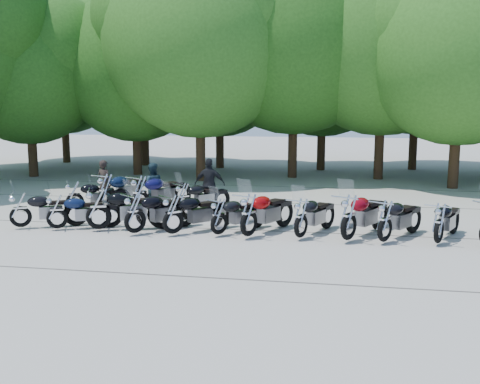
% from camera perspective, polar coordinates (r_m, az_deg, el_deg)
% --- Properties ---
extents(ground, '(90.00, 90.00, 0.00)m').
position_cam_1_polar(ground, '(14.72, -1.02, -5.15)').
color(ground, '#9C978D').
rests_on(ground, ground).
extents(tree_1, '(6.97, 6.97, 8.55)m').
position_cam_1_polar(tree_1, '(29.28, -20.75, 11.36)').
color(tree_1, '#3A2614').
rests_on(tree_1, ground).
extents(tree_2, '(7.31, 7.31, 8.97)m').
position_cam_1_polar(tree_2, '(28.69, -10.64, 12.35)').
color(tree_2, '#3A2614').
rests_on(tree_2, ground).
extents(tree_3, '(8.70, 8.70, 10.67)m').
position_cam_1_polar(tree_3, '(26.15, -4.15, 15.02)').
color(tree_3, '#3A2614').
rests_on(tree_3, ground).
extents(tree_4, '(9.13, 9.13, 11.20)m').
position_cam_1_polar(tree_4, '(27.34, 5.53, 15.41)').
color(tree_4, '#3A2614').
rests_on(tree_4, ground).
extents(tree_5, '(9.04, 9.04, 11.10)m').
position_cam_1_polar(tree_5, '(27.43, 14.37, 15.02)').
color(tree_5, '#3A2614').
rests_on(tree_5, ground).
extents(tree_6, '(8.00, 8.00, 9.82)m').
position_cam_1_polar(tree_6, '(25.37, 21.53, 13.45)').
color(tree_6, '#3A2614').
rests_on(tree_6, ground).
extents(tree_9, '(7.59, 7.59, 9.32)m').
position_cam_1_polar(tree_9, '(35.58, -17.60, 11.77)').
color(tree_9, '#3A2614').
rests_on(tree_9, ground).
extents(tree_10, '(7.78, 7.78, 9.55)m').
position_cam_1_polar(tree_10, '(32.94, -9.81, 12.54)').
color(tree_10, '#3A2614').
rests_on(tree_10, ground).
extents(tree_11, '(7.56, 7.56, 9.28)m').
position_cam_1_polar(tree_11, '(31.17, -2.10, 12.57)').
color(tree_11, '#3A2614').
rests_on(tree_11, ground).
extents(tree_12, '(7.88, 7.88, 9.67)m').
position_cam_1_polar(tree_12, '(30.55, 8.44, 12.97)').
color(tree_12, '#3A2614').
rests_on(tree_12, ground).
extents(tree_13, '(8.31, 8.31, 10.20)m').
position_cam_1_polar(tree_13, '(31.81, 17.58, 13.06)').
color(tree_13, '#3A2614').
rests_on(tree_13, ground).
extents(motorcycle_0, '(2.20, 1.52, 1.21)m').
position_cam_1_polar(motorcycle_0, '(17.31, -21.43, -1.58)').
color(motorcycle_0, black).
rests_on(motorcycle_0, ground).
extents(motorcycle_1, '(2.14, 1.44, 1.17)m').
position_cam_1_polar(motorcycle_1, '(16.78, -18.12, -1.79)').
color(motorcycle_1, '#0B1532').
rests_on(motorcycle_1, ground).
extents(motorcycle_2, '(2.58, 1.62, 1.40)m').
position_cam_1_polar(motorcycle_2, '(16.30, -14.19, -1.51)').
color(motorcycle_2, black).
rests_on(motorcycle_2, ground).
extents(motorcycle_3, '(2.02, 2.24, 1.31)m').
position_cam_1_polar(motorcycle_3, '(15.64, -10.63, -2.00)').
color(motorcycle_3, black).
rests_on(motorcycle_3, ground).
extents(motorcycle_4, '(2.06, 2.13, 1.28)m').
position_cam_1_polar(motorcycle_4, '(15.39, -6.83, -2.13)').
color(motorcycle_4, black).
rests_on(motorcycle_4, ground).
extents(motorcycle_5, '(1.71, 2.07, 1.18)m').
position_cam_1_polar(motorcycle_5, '(15.25, -2.15, -2.38)').
color(motorcycle_5, black).
rests_on(motorcycle_5, ground).
extents(motorcycle_6, '(1.77, 2.51, 1.38)m').
position_cam_1_polar(motorcycle_6, '(14.98, 0.90, -2.19)').
color(motorcycle_6, '#8C0506').
rests_on(motorcycle_6, ground).
extents(motorcycle_7, '(1.54, 2.30, 1.26)m').
position_cam_1_polar(motorcycle_7, '(14.95, 6.22, -2.50)').
color(motorcycle_7, black).
rests_on(motorcycle_7, ground).
extents(motorcycle_8, '(1.90, 2.58, 1.43)m').
position_cam_1_polar(motorcycle_8, '(14.83, 11.00, -2.39)').
color(motorcycle_8, maroon).
rests_on(motorcycle_8, ground).
extents(motorcycle_9, '(1.81, 2.30, 1.29)m').
position_cam_1_polar(motorcycle_9, '(14.90, 14.53, -2.72)').
color(motorcycle_9, black).
rests_on(motorcycle_9, ground).
extents(motorcycle_10, '(1.49, 2.25, 1.23)m').
position_cam_1_polar(motorcycle_10, '(15.16, 19.59, -2.88)').
color(motorcycle_10, black).
rests_on(motorcycle_10, ground).
extents(motorcycle_12, '(2.12, 1.62, 1.18)m').
position_cam_1_polar(motorcycle_12, '(19.32, -16.46, -0.29)').
color(motorcycle_12, black).
rests_on(motorcycle_12, ground).
extents(motorcycle_13, '(1.68, 2.66, 1.45)m').
position_cam_1_polar(motorcycle_13, '(19.11, -13.46, 0.13)').
color(motorcycle_13, '#0B1732').
rests_on(motorcycle_13, ground).
extents(motorcycle_14, '(1.97, 2.59, 1.44)m').
position_cam_1_polar(motorcycle_14, '(18.42, -10.13, -0.09)').
color(motorcycle_14, '#0F0E3E').
rests_on(motorcycle_14, ground).
extents(motorcycle_15, '(1.88, 2.00, 1.19)m').
position_cam_1_polar(motorcycle_15, '(18.20, -5.77, -0.52)').
color(motorcycle_15, black).
rests_on(motorcycle_15, ground).
extents(rider_0, '(0.68, 0.56, 1.62)m').
position_cam_1_polar(rider_0, '(20.38, -13.61, 0.92)').
color(rider_0, black).
rests_on(rider_0, ground).
extents(rider_1, '(0.93, 0.82, 1.60)m').
position_cam_1_polar(rider_1, '(19.30, -8.90, 0.59)').
color(rider_1, '#1E3640').
rests_on(rider_1, ground).
extents(rider_2, '(1.08, 0.55, 1.76)m').
position_cam_1_polar(rider_2, '(18.92, -3.10, 0.77)').
color(rider_2, black).
rests_on(rider_2, ground).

